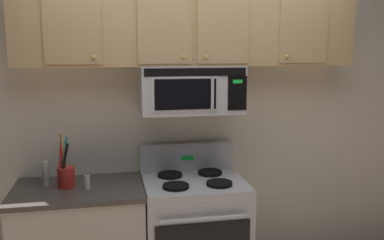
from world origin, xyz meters
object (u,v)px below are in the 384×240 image
(over_range_microwave, at_px, (191,89))
(pepper_mill, at_px, (46,174))
(salt_shaker, at_px, (87,182))
(stove_range, at_px, (194,234))
(utensil_crock_red, at_px, (66,174))

(over_range_microwave, height_order, pepper_mill, over_range_microwave)
(over_range_microwave, relative_size, salt_shaker, 8.01)
(stove_range, bearing_deg, utensil_crock_red, 178.77)
(utensil_crock_red, bearing_deg, stove_range, -1.23)
(over_range_microwave, xyz_separation_m, pepper_mill, (-1.07, -0.04, -0.58))
(stove_range, xyz_separation_m, over_range_microwave, (-0.00, 0.12, 1.11))
(utensil_crock_red, relative_size, salt_shaker, 4.16)
(salt_shaker, bearing_deg, pepper_mill, 159.43)
(stove_range, distance_m, pepper_mill, 1.19)
(over_range_microwave, bearing_deg, salt_shaker, -169.31)
(utensil_crock_red, distance_m, pepper_mill, 0.16)
(pepper_mill, bearing_deg, stove_range, -4.26)
(salt_shaker, bearing_deg, utensil_crock_red, 161.30)
(stove_range, bearing_deg, salt_shaker, -177.77)
(salt_shaker, xyz_separation_m, pepper_mill, (-0.29, 0.11, 0.04))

